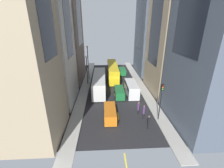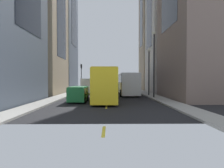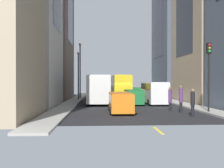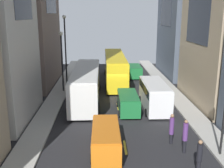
% 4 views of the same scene
% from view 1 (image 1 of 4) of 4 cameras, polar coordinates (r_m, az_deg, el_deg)
% --- Properties ---
extents(ground_plane, '(38.85, 38.85, 0.00)m').
position_cam_1_polar(ground_plane, '(35.55, 0.49, -0.67)').
color(ground_plane, black).
extents(sidewalk_west, '(1.90, 44.00, 0.15)m').
position_cam_1_polar(sidewalk_west, '(35.74, -9.93, -0.76)').
color(sidewalk_west, '#9E9B93').
rests_on(sidewalk_west, ground).
extents(sidewalk_east, '(1.90, 44.00, 0.15)m').
position_cam_1_polar(sidewalk_east, '(36.48, 10.69, -0.34)').
color(sidewalk_east, '#9E9B93').
rests_on(sidewalk_east, ground).
extents(lane_stripe_0, '(0.16, 2.00, 0.01)m').
position_cam_1_polar(lane_stripe_0, '(18.06, 5.11, -26.80)').
color(lane_stripe_0, yellow).
rests_on(lane_stripe_0, ground).
extents(lane_stripe_1, '(0.16, 2.00, 0.01)m').
position_cam_1_polar(lane_stripe_1, '(24.40, 2.36, -11.94)').
color(lane_stripe_1, yellow).
rests_on(lane_stripe_1, ground).
extents(lane_stripe_2, '(0.16, 2.00, 0.01)m').
position_cam_1_polar(lane_stripe_2, '(31.71, 0.96, -3.53)').
color(lane_stripe_2, yellow).
rests_on(lane_stripe_2, ground).
extents(lane_stripe_3, '(0.16, 2.00, 0.01)m').
position_cam_1_polar(lane_stripe_3, '(39.46, 0.11, 1.66)').
color(lane_stripe_3, yellow).
rests_on(lane_stripe_3, ground).
extents(lane_stripe_4, '(0.16, 2.00, 0.01)m').
position_cam_1_polar(lane_stripe_4, '(47.43, -0.46, 5.12)').
color(lane_stripe_4, yellow).
rests_on(lane_stripe_4, ground).
extents(lane_stripe_5, '(0.16, 2.00, 0.01)m').
position_cam_1_polar(lane_stripe_5, '(55.53, -0.87, 7.59)').
color(lane_stripe_5, yellow).
rests_on(lane_stripe_5, ground).
extents(building_east_1, '(7.63, 10.91, 26.64)m').
position_cam_1_polar(building_east_1, '(32.63, 22.71, 19.79)').
color(building_east_1, tan).
rests_on(building_east_1, ground).
extents(building_east_2, '(7.15, 11.51, 31.64)m').
position_cam_1_polar(building_east_2, '(45.09, 15.33, 23.91)').
color(building_east_2, '#4C5666').
rests_on(building_east_2, ground).
extents(city_bus_white, '(2.81, 12.57, 3.35)m').
position_cam_1_polar(city_bus_white, '(32.88, -4.80, 1.11)').
color(city_bus_white, silver).
rests_on(city_bus_white, ground).
extents(streetcar_yellow, '(2.70, 13.87, 3.59)m').
position_cam_1_polar(streetcar_yellow, '(40.59, 0.23, 5.38)').
color(streetcar_yellow, yellow).
rests_on(streetcar_yellow, ground).
extents(delivery_van_white, '(2.25, 6.19, 2.58)m').
position_cam_1_polar(delivery_van_white, '(30.75, 7.38, -1.47)').
color(delivery_van_white, white).
rests_on(delivery_van_white, ground).
extents(car_green_0, '(1.91, 4.45, 1.69)m').
position_cam_1_polar(car_green_0, '(30.01, 2.79, -2.99)').
color(car_green_0, '#1E7238').
rests_on(car_green_0, ground).
extents(car_green_1, '(1.91, 4.22, 1.67)m').
position_cam_1_polar(car_green_1, '(43.48, 3.89, 4.87)').
color(car_green_1, '#1E7238').
rests_on(car_green_1, ground).
extents(car_orange_2, '(1.93, 4.78, 1.68)m').
position_cam_1_polar(car_orange_2, '(23.41, -0.74, -10.66)').
color(car_orange_2, orange).
rests_on(car_orange_2, ground).
extents(pedestrian_crossing_mid, '(0.32, 0.32, 2.17)m').
position_cam_1_polar(pedestrian_crossing_mid, '(24.66, 9.87, -8.72)').
color(pedestrian_crossing_mid, black).
rests_on(pedestrian_crossing_mid, ground).
extents(pedestrian_waiting_curb, '(0.32, 0.32, 2.27)m').
position_cam_1_polar(pedestrian_waiting_curb, '(23.68, 11.87, -10.11)').
color(pedestrian_waiting_curb, black).
rests_on(pedestrian_waiting_curb, ground).
extents(pedestrian_walking_far, '(0.32, 0.32, 2.07)m').
position_cam_1_polar(pedestrian_walking_far, '(21.81, 13.62, -13.67)').
color(pedestrian_walking_far, black).
rests_on(pedestrian_walking_far, ground).
extents(traffic_light_near_corner, '(0.32, 0.44, 5.66)m').
position_cam_1_polar(traffic_light_near_corner, '(22.53, 18.06, -4.16)').
color(traffic_light_near_corner, black).
rests_on(traffic_light_near_corner, ground).
extents(streetlamp_near, '(0.44, 0.44, 8.52)m').
position_cam_1_polar(streetlamp_near, '(38.42, -9.02, 8.98)').
color(streetlamp_near, black).
rests_on(streetlamp_near, ground).
extents(streetlamp_far, '(0.44, 0.44, 6.75)m').
position_cam_1_polar(streetlamp_far, '(35.46, -9.43, 6.33)').
color(streetlamp_far, black).
rests_on(streetlamp_far, ground).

